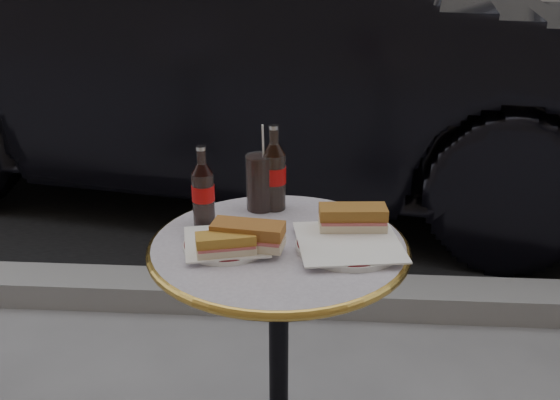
# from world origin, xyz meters

# --- Properties ---
(asphalt_road) EXTENTS (40.00, 8.00, 0.00)m
(asphalt_road) POSITION_xyz_m (0.00, 5.00, 0.00)
(asphalt_road) COLOR black
(asphalt_road) RESTS_ON ground
(curb) EXTENTS (40.00, 0.20, 0.12)m
(curb) POSITION_xyz_m (0.00, 0.90, 0.05)
(curb) COLOR gray
(curb) RESTS_ON ground
(bistro_table) EXTENTS (0.62, 0.62, 0.73)m
(bistro_table) POSITION_xyz_m (0.00, 0.00, 0.37)
(bistro_table) COLOR #BAB2C4
(bistro_table) RESTS_ON ground
(plate_left) EXTENTS (0.21, 0.21, 0.01)m
(plate_left) POSITION_xyz_m (-0.12, -0.03, 0.74)
(plate_left) COLOR white
(plate_left) RESTS_ON bistro_table
(plate_right) EXTENTS (0.25, 0.25, 0.01)m
(plate_right) POSITION_xyz_m (0.16, -0.02, 0.74)
(plate_right) COLOR silver
(plate_right) RESTS_ON bistro_table
(sandwich_left_a) EXTENTS (0.14, 0.09, 0.05)m
(sandwich_left_a) POSITION_xyz_m (-0.11, -0.09, 0.77)
(sandwich_left_a) COLOR #B17D2C
(sandwich_left_a) RESTS_ON plate_left
(sandwich_left_b) EXTENTS (0.17, 0.10, 0.06)m
(sandwich_left_b) POSITION_xyz_m (-0.07, -0.06, 0.77)
(sandwich_left_b) COLOR #955925
(sandwich_left_b) RESTS_ON plate_left
(sandwich_right) EXTENTS (0.17, 0.09, 0.06)m
(sandwich_right) POSITION_xyz_m (0.18, 0.05, 0.77)
(sandwich_right) COLOR #925E25
(sandwich_right) RESTS_ON plate_right
(cola_bottle_left) EXTENTS (0.07, 0.07, 0.21)m
(cola_bottle_left) POSITION_xyz_m (-0.19, 0.09, 0.84)
(cola_bottle_left) COLOR black
(cola_bottle_left) RESTS_ON bistro_table
(cola_bottle_right) EXTENTS (0.08, 0.08, 0.23)m
(cola_bottle_right) POSITION_xyz_m (-0.03, 0.21, 0.85)
(cola_bottle_right) COLOR black
(cola_bottle_right) RESTS_ON bistro_table
(cola_glass) EXTENTS (0.10, 0.10, 0.15)m
(cola_glass) POSITION_xyz_m (-0.06, 0.20, 0.81)
(cola_glass) COLOR black
(cola_glass) RESTS_ON bistro_table
(parked_car) EXTENTS (2.57, 5.15, 1.62)m
(parked_car) POSITION_xyz_m (-0.31, 2.29, 0.81)
(parked_car) COLOR black
(parked_car) RESTS_ON ground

